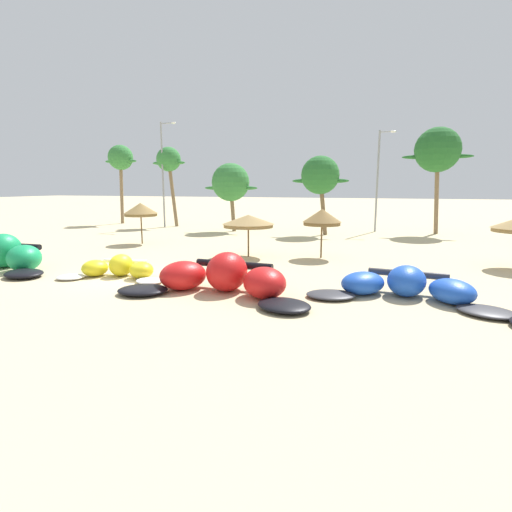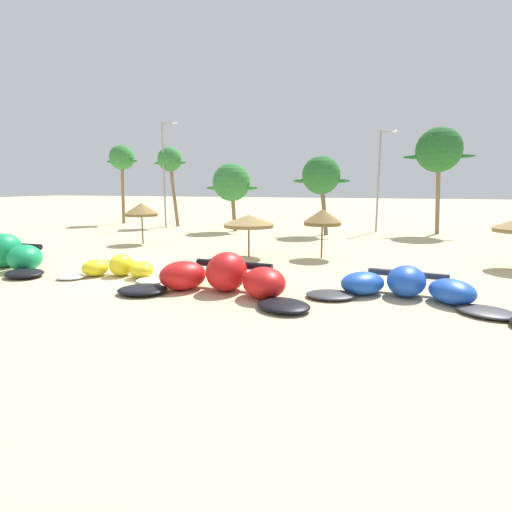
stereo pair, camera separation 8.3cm
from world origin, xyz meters
TOP-DOWN VIEW (x-y plane):
  - ground_plane at (0.00, 0.00)m, footprint 260.00×260.00m
  - kite_left at (-0.44, -0.09)m, footprint 5.40×2.76m
  - kite_left_of_center at (5.35, -1.23)m, footprint 8.26×3.93m
  - kite_center at (12.26, 0.30)m, footprint 7.48×3.77m
  - beach_umbrella_near_van at (-5.81, 9.91)m, footprint 2.46×2.46m
  - beach_umbrella_middle at (3.55, 7.08)m, footprint 3.12×3.12m
  - beach_umbrella_near_palms at (7.79, 8.09)m, footprint 2.27×2.27m
  - palm_leftmost at (-17.27, 23.46)m, footprint 4.12×2.75m
  - palm_left at (-10.53, 22.34)m, footprint 3.78×2.52m
  - palm_left_of_gap at (-2.67, 19.89)m, footprint 5.29×3.53m
  - palm_center_left at (5.75, 19.66)m, footprint 4.93×3.29m
  - palm_center_right at (15.29, 23.57)m, footprint 5.82×3.88m
  - lamppost_west at (-10.57, 21.32)m, footprint 1.79×0.24m
  - lamppost_west_center at (10.49, 23.57)m, footprint 1.52×0.24m

SIDE VIEW (x-z plane):
  - ground_plane at x=0.00m, z-range 0.00..0.00m
  - kite_left at x=-0.44m, z-range -0.12..0.93m
  - kite_center at x=12.26m, z-range -0.14..1.06m
  - kite_left_of_center at x=5.35m, z-range -0.19..1.42m
  - beach_umbrella_middle at x=3.55m, z-range 0.90..3.44m
  - beach_umbrella_near_palms at x=7.79m, z-range 0.97..3.88m
  - beach_umbrella_near_van at x=-5.81m, z-range 1.02..4.04m
  - palm_left_of_gap at x=-2.67m, z-range 1.36..7.71m
  - lamppost_west_center at x=10.49m, z-range 0.51..9.69m
  - palm_center_left at x=5.75m, z-range 1.70..8.51m
  - lamppost_west at x=-10.57m, z-range 0.55..11.12m
  - palm_left at x=-10.53m, z-range 2.67..10.91m
  - palm_leftmost at x=-17.27m, z-range 2.83..11.57m
  - palm_center_right at x=15.29m, z-range 2.63..11.92m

